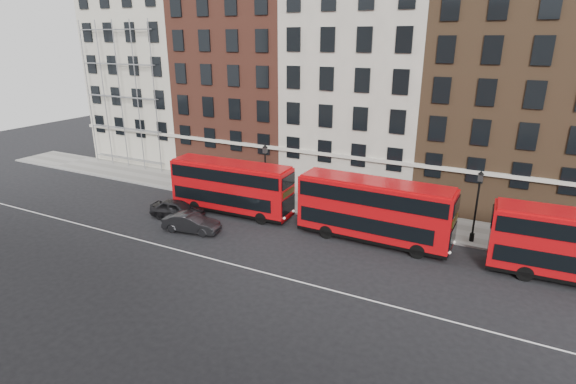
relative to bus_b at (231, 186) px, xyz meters
The scene contains 12 objects.
ground 9.36m from the bus_b, 39.18° to the right, with size 120.00×120.00×0.00m, color black.
pavement 8.80m from the bus_b, 34.30° to the left, with size 80.00×5.00×0.15m, color gray.
kerb 7.73m from the bus_b, 18.04° to the left, with size 80.00×0.30×0.16m, color gray.
road_centre_line 10.70m from the bus_b, 47.73° to the right, with size 70.00×0.12×0.01m, color white.
building_terrace 15.95m from the bus_b, 61.13° to the left, with size 64.00×11.95×22.00m.
bus_b is the anchor object (origin of this frame).
bus_c 12.30m from the bus_b, ahead, with size 11.15×2.95×4.66m.
car_rear 4.78m from the bus_b, 137.07° to the right, with size 1.85×4.59×1.56m, color black.
car_front 5.03m from the bus_b, 96.70° to the right, with size 1.54×4.40×1.45m, color black.
lamp_post_left 3.56m from the bus_b, 64.09° to the left, with size 0.44×0.44×5.33m.
lamp_post_right 19.13m from the bus_b, ahead, with size 0.44×0.44×5.33m.
iron_railings 10.05m from the bus_b, 44.88° to the left, with size 6.60×0.06×1.00m, color black, non-canonical shape.
Camera 1 is at (13.57, -23.87, 14.19)m, focal length 28.00 mm.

